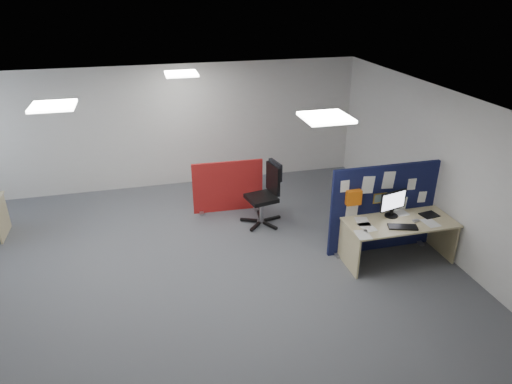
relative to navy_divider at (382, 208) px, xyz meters
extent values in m
plane|color=#575A60|center=(-3.46, 0.22, -0.79)|extent=(9.00, 9.00, 0.00)
cube|color=white|center=(-3.46, 0.22, 1.91)|extent=(9.00, 7.00, 0.02)
cube|color=silver|center=(-3.46, 3.72, 0.56)|extent=(9.00, 0.02, 2.70)
cube|color=silver|center=(-3.46, -3.28, 0.56)|extent=(9.00, 0.02, 2.70)
cube|color=silver|center=(1.04, 0.22, 0.56)|extent=(0.02, 7.00, 2.70)
cube|color=white|center=(-1.46, -0.78, 1.88)|extent=(0.60, 0.60, 0.04)
cube|color=white|center=(-4.96, 0.72, 1.88)|extent=(0.60, 0.60, 0.04)
cube|color=white|center=(-2.96, 2.72, 1.88)|extent=(0.60, 0.60, 0.04)
cube|color=black|center=(0.02, 0.00, -0.01)|extent=(1.90, 0.06, 1.56)
cube|color=#A1A0A5|center=(-0.78, 0.00, -0.77)|extent=(0.08, 0.30, 0.04)
cube|color=#A1A0A5|center=(0.82, 0.00, -0.77)|extent=(0.08, 0.30, 0.04)
cube|color=white|center=(-0.73, -0.03, 0.50)|extent=(0.15, 0.01, 0.20)
cube|color=white|center=(-0.32, -0.03, 0.48)|extent=(0.21, 0.01, 0.30)
cube|color=white|center=(0.04, -0.03, 0.52)|extent=(0.21, 0.01, 0.30)
cube|color=white|center=(0.48, -0.03, 0.40)|extent=(0.15, 0.01, 0.20)
cube|color=white|center=(-0.57, -0.03, 0.08)|extent=(0.21, 0.01, 0.30)
cube|color=white|center=(0.33, -0.03, 0.03)|extent=(0.21, 0.01, 0.30)
cube|color=white|center=(0.72, -0.03, 0.14)|extent=(0.15, 0.01, 0.20)
cube|color=gold|center=(-0.08, -0.03, 0.21)|extent=(0.24, 0.01, 0.18)
cube|color=orange|center=(-0.58, -0.08, 0.30)|extent=(0.25, 0.10, 0.25)
cube|color=#C8B480|center=(0.12, -0.40, -0.07)|extent=(1.79, 0.79, 0.03)
cube|color=#C8B480|center=(-0.74, -0.40, -0.44)|extent=(0.03, 0.73, 0.70)
cube|color=#C8B480|center=(0.98, -0.40, -0.44)|extent=(0.03, 0.73, 0.70)
cube|color=#C8B480|center=(0.12, -0.03, -0.24)|extent=(1.61, 0.02, 0.30)
cylinder|color=black|center=(0.07, -0.20, -0.05)|extent=(0.21, 0.21, 0.02)
cube|color=black|center=(0.07, -0.20, 0.02)|extent=(0.05, 0.04, 0.11)
cube|color=black|center=(0.07, -0.20, 0.23)|extent=(0.51, 0.16, 0.32)
cube|color=white|center=(0.07, -0.22, 0.23)|extent=(0.46, 0.12, 0.28)
cube|color=black|center=(0.05, -0.59, -0.05)|extent=(0.48, 0.31, 0.02)
cube|color=#A1A0A5|center=(0.36, -0.47, -0.04)|extent=(0.11, 0.07, 0.03)
cube|color=black|center=(0.70, -0.33, -0.05)|extent=(0.31, 0.26, 0.01)
cube|color=maroon|center=(-2.24, 2.08, -0.26)|extent=(1.41, 0.09, 1.06)
cube|color=#A1A0A5|center=(-2.80, 2.08, -0.77)|extent=(0.08, 0.30, 0.04)
cube|color=#A1A0A5|center=(-1.69, 2.08, -0.77)|extent=(0.08, 0.30, 0.04)
cube|color=#C8B480|center=(-6.42, 2.11, -0.44)|extent=(0.03, 0.69, 0.70)
cube|color=black|center=(-1.50, 1.43, -0.74)|extent=(0.34, 0.12, 0.04)
cube|color=black|center=(-1.71, 1.62, -0.74)|extent=(0.09, 0.34, 0.04)
cube|color=black|center=(-1.96, 1.48, -0.74)|extent=(0.33, 0.19, 0.04)
cube|color=black|center=(-1.90, 1.20, -0.74)|extent=(0.27, 0.29, 0.04)
cube|color=black|center=(-1.61, 1.17, -0.74)|extent=(0.21, 0.32, 0.04)
cylinder|color=#A1A0A5|center=(-1.74, 1.38, -0.51)|extent=(0.07, 0.07, 0.47)
cube|color=black|center=(-1.74, 1.38, -0.25)|extent=(0.61, 0.61, 0.08)
cube|color=black|center=(-1.50, 1.43, 0.10)|extent=(0.15, 0.47, 0.56)
cube|color=black|center=(-1.45, 1.44, 0.27)|extent=(0.15, 0.43, 0.33)
cube|color=white|center=(-0.49, -0.44, -0.06)|extent=(0.23, 0.31, 0.00)
cube|color=white|center=(-0.48, -0.26, -0.06)|extent=(0.27, 0.34, 0.00)
cube|color=white|center=(0.57, -0.57, -0.06)|extent=(0.23, 0.31, 0.00)
cube|color=white|center=(-0.66, -0.65, -0.06)|extent=(0.24, 0.32, 0.00)
cube|color=white|center=(0.29, -0.10, -0.06)|extent=(0.22, 0.31, 0.00)
camera|label=1|loc=(-3.75, -6.12, 3.49)|focal=32.00mm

